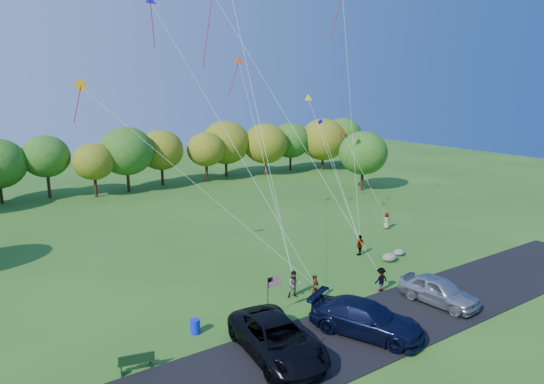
{
  "coord_description": "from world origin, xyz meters",
  "views": [
    {
      "loc": [
        -18.71,
        -21.02,
        13.03
      ],
      "look_at": [
        -0.45,
        6.0,
        5.77
      ],
      "focal_mm": 32.0,
      "sensor_mm": 36.0,
      "label": 1
    }
  ],
  "objects_px": {
    "minivan_silver": "(439,291)",
    "flyer_e": "(386,221)",
    "minivan_dark": "(277,339)",
    "trash_barrel": "(195,327)",
    "minivan_navy": "(366,319)",
    "flyer_a": "(315,288)",
    "park_bench": "(136,362)",
    "flyer_c": "(381,279)",
    "flyer_b": "(294,284)",
    "flyer_d": "(360,245)"
  },
  "relations": [
    {
      "from": "flyer_b",
      "to": "flyer_e",
      "type": "bearing_deg",
      "value": 43.8
    },
    {
      "from": "minivan_silver",
      "to": "trash_barrel",
      "type": "xyz_separation_m",
      "value": [
        -13.7,
        5.01,
        -0.49
      ]
    },
    {
      "from": "flyer_e",
      "to": "minivan_navy",
      "type": "bearing_deg",
      "value": 68.82
    },
    {
      "from": "minivan_dark",
      "to": "flyer_b",
      "type": "height_order",
      "value": "minivan_dark"
    },
    {
      "from": "flyer_e",
      "to": "trash_barrel",
      "type": "relative_size",
      "value": 1.9
    },
    {
      "from": "minivan_dark",
      "to": "flyer_e",
      "type": "relative_size",
      "value": 4.22
    },
    {
      "from": "minivan_dark",
      "to": "flyer_b",
      "type": "bearing_deg",
      "value": 53.17
    },
    {
      "from": "minivan_silver",
      "to": "trash_barrel",
      "type": "height_order",
      "value": "minivan_silver"
    },
    {
      "from": "minivan_silver",
      "to": "flyer_e",
      "type": "bearing_deg",
      "value": 48.03
    },
    {
      "from": "flyer_c",
      "to": "trash_barrel",
      "type": "distance_m",
      "value": 12.39
    },
    {
      "from": "flyer_e",
      "to": "trash_barrel",
      "type": "xyz_separation_m",
      "value": [
        -22.92,
        -7.75,
        -0.36
      ]
    },
    {
      "from": "flyer_a",
      "to": "flyer_d",
      "type": "height_order",
      "value": "flyer_a"
    },
    {
      "from": "minivan_dark",
      "to": "flyer_e",
      "type": "xyz_separation_m",
      "value": [
        20.57,
        12.04,
        -0.19
      ]
    },
    {
      "from": "flyer_d",
      "to": "park_bench",
      "type": "distance_m",
      "value": 20.46
    },
    {
      "from": "flyer_d",
      "to": "park_bench",
      "type": "bearing_deg",
      "value": 3.25
    },
    {
      "from": "minivan_navy",
      "to": "flyer_d",
      "type": "height_order",
      "value": "minivan_navy"
    },
    {
      "from": "flyer_b",
      "to": "flyer_d",
      "type": "bearing_deg",
      "value": 40.18
    },
    {
      "from": "flyer_a",
      "to": "flyer_b",
      "type": "height_order",
      "value": "flyer_b"
    },
    {
      "from": "minivan_dark",
      "to": "minivan_navy",
      "type": "bearing_deg",
      "value": -3.51
    },
    {
      "from": "minivan_silver",
      "to": "minivan_dark",
      "type": "bearing_deg",
      "value": 170.22
    },
    {
      "from": "minivan_navy",
      "to": "flyer_d",
      "type": "bearing_deg",
      "value": 22.2
    },
    {
      "from": "minivan_silver",
      "to": "flyer_c",
      "type": "bearing_deg",
      "value": 107.18
    },
    {
      "from": "minivan_navy",
      "to": "flyer_a",
      "type": "distance_m",
      "value": 4.78
    },
    {
      "from": "minivan_navy",
      "to": "flyer_b",
      "type": "bearing_deg",
      "value": 68.33
    },
    {
      "from": "flyer_d",
      "to": "park_bench",
      "type": "height_order",
      "value": "flyer_d"
    },
    {
      "from": "minivan_navy",
      "to": "minivan_silver",
      "type": "xyz_separation_m",
      "value": [
        6.27,
        0.2,
        -0.05
      ]
    },
    {
      "from": "flyer_c",
      "to": "minivan_navy",
      "type": "bearing_deg",
      "value": 39.58
    },
    {
      "from": "trash_barrel",
      "to": "park_bench",
      "type": "bearing_deg",
      "value": -156.01
    },
    {
      "from": "minivan_silver",
      "to": "park_bench",
      "type": "xyz_separation_m",
      "value": [
        -17.47,
        3.34,
        -0.4
      ]
    },
    {
      "from": "flyer_d",
      "to": "trash_barrel",
      "type": "xyz_separation_m",
      "value": [
        -15.9,
        -3.96,
        -0.42
      ]
    },
    {
      "from": "flyer_a",
      "to": "flyer_e",
      "type": "bearing_deg",
      "value": 6.61
    },
    {
      "from": "minivan_dark",
      "to": "trash_barrel",
      "type": "height_order",
      "value": "minivan_dark"
    },
    {
      "from": "flyer_a",
      "to": "trash_barrel",
      "type": "height_order",
      "value": "flyer_a"
    },
    {
      "from": "minivan_silver",
      "to": "flyer_e",
      "type": "height_order",
      "value": "minivan_silver"
    },
    {
      "from": "minivan_dark",
      "to": "flyer_d",
      "type": "bearing_deg",
      "value": 38.12
    },
    {
      "from": "flyer_b",
      "to": "flyer_c",
      "type": "height_order",
      "value": "flyer_b"
    },
    {
      "from": "flyer_d",
      "to": "trash_barrel",
      "type": "bearing_deg",
      "value": 1.25
    },
    {
      "from": "minivan_dark",
      "to": "trash_barrel",
      "type": "distance_m",
      "value": 4.92
    },
    {
      "from": "flyer_d",
      "to": "flyer_a",
      "type": "bearing_deg",
      "value": 15.99
    },
    {
      "from": "park_bench",
      "to": "flyer_c",
      "type": "bearing_deg",
      "value": 14.24
    },
    {
      "from": "minivan_navy",
      "to": "trash_barrel",
      "type": "relative_size",
      "value": 7.61
    },
    {
      "from": "minivan_silver",
      "to": "flyer_b",
      "type": "relative_size",
      "value": 2.83
    },
    {
      "from": "minivan_silver",
      "to": "flyer_e",
      "type": "distance_m",
      "value": 15.75
    },
    {
      "from": "flyer_a",
      "to": "park_bench",
      "type": "height_order",
      "value": "flyer_a"
    },
    {
      "from": "minivan_dark",
      "to": "flyer_e",
      "type": "distance_m",
      "value": 23.84
    },
    {
      "from": "minivan_navy",
      "to": "flyer_c",
      "type": "distance_m",
      "value": 5.99
    },
    {
      "from": "minivan_dark",
      "to": "minivan_navy",
      "type": "height_order",
      "value": "minivan_dark"
    },
    {
      "from": "minivan_navy",
      "to": "minivan_silver",
      "type": "distance_m",
      "value": 6.27
    },
    {
      "from": "flyer_e",
      "to": "flyer_a",
      "type": "bearing_deg",
      "value": 57.44
    },
    {
      "from": "flyer_b",
      "to": "flyer_d",
      "type": "relative_size",
      "value": 1.05
    }
  ]
}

